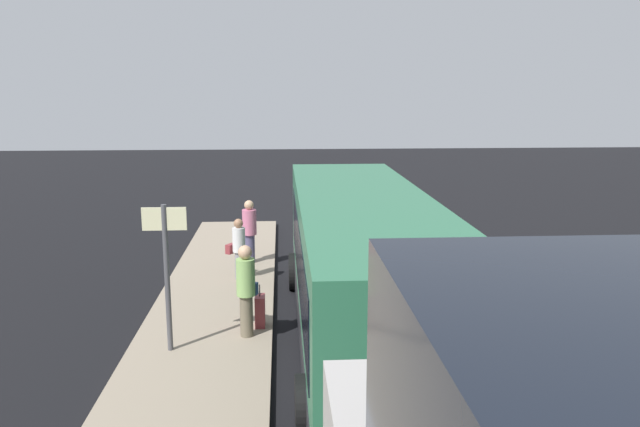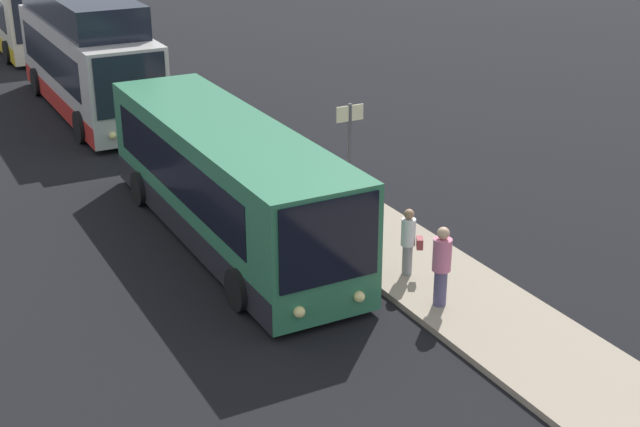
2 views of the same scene
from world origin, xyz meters
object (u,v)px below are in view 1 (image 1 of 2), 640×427
Objects in this scene: passenger_boarding at (246,287)px; suitcase at (260,311)px; sign_post at (166,260)px; passenger_with_bags at (249,229)px; bus_lead at (364,274)px; passenger_waiting at (238,246)px.

passenger_boarding is 2.08× the size of suitcase.
sign_post reaches higher than suitcase.
passenger_with_bags reaches higher than suitcase.
sign_post is at bearing 94.88° from bus_lead.
passenger_waiting is at bearing 112.20° from passenger_boarding.
bus_lead is at bearing -85.12° from sign_post.
passenger_waiting is (4.09, 2.66, -0.46)m from bus_lead.
bus_lead is 3.84× the size of sign_post.
bus_lead is 5.75× the size of passenger_boarding.
bus_lead is 5.97× the size of passenger_with_bags.
passenger_waiting is at bearing 33.04° from bus_lead.
passenger_boarding is 0.67× the size of sign_post.
passenger_with_bags is 6.11m from sign_post.
passenger_with_bags is at bearing 23.52° from bus_lead.
passenger_with_bags is (5.63, 2.45, -0.36)m from bus_lead.
bus_lead is at bearing 135.84° from passenger_with_bags.
sign_post is at bearing 100.90° from passenger_with_bags.
bus_lead reaches higher than passenger_boarding.
passenger_boarding is 1.69m from sign_post.
passenger_waiting is 3.41m from suitcase.
suitcase is (0.50, -0.24, -0.68)m from passenger_boarding.
passenger_boarding is (0.29, 2.26, -0.31)m from bus_lead.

